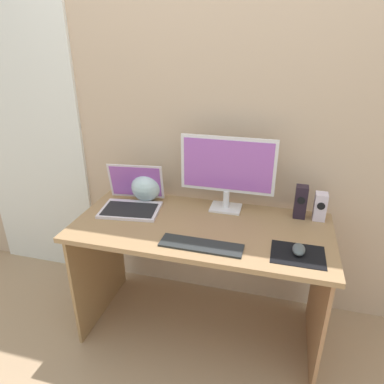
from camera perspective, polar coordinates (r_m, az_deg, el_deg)
name	(u,v)px	position (r m, az deg, el deg)	size (l,w,h in m)	color
ground_plane	(200,327)	(2.36, 1.30, -21.22)	(8.00, 8.00, 0.00)	tan
wall_back	(219,116)	(2.11, 4.37, 12.32)	(6.00, 0.04, 2.50)	#C7AA8F
door_left	(30,141)	(2.71, -24.97, 7.60)	(0.82, 0.02, 2.02)	white
desk	(201,249)	(1.99, 1.46, -9.31)	(1.40, 0.65, 0.74)	#9C7750
monitor	(227,169)	(1.99, 5.82, 3.72)	(0.54, 0.14, 0.44)	white
speaker_right	(320,206)	(2.05, 20.25, -2.24)	(0.07, 0.07, 0.16)	silver
speaker_near_monitor	(301,202)	(2.04, 17.37, -1.54)	(0.07, 0.07, 0.19)	black
laptop	(132,200)	(2.10, -9.76, -1.30)	(0.37, 0.33, 0.24)	silver
fishbowl	(146,186)	(2.18, -7.49, 0.91)	(0.19, 0.19, 0.19)	silver
keyboard_external	(201,245)	(1.73, 1.51, -8.72)	(0.41, 0.12, 0.01)	#242729
mousepad	(298,254)	(1.74, 16.94, -9.76)	(0.25, 0.20, 0.00)	black
mouse	(299,249)	(1.74, 17.09, -8.97)	(0.06, 0.10, 0.04)	#4B5457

